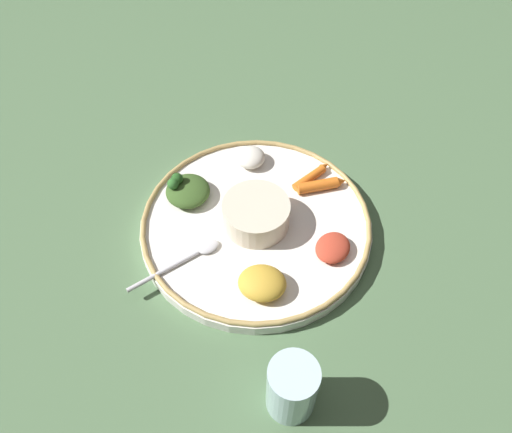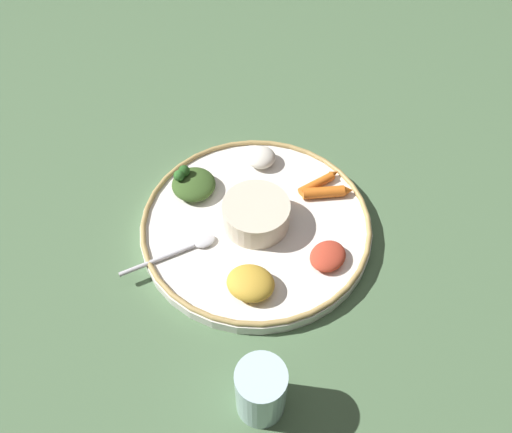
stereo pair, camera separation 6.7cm
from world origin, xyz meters
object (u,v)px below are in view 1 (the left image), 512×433
Objects in this scene: carrot_outer at (312,176)px; greens_pile at (187,190)px; spoon at (189,257)px; center_bowl at (256,213)px; carrot_near_spoon at (321,185)px; drinking_glass at (292,390)px.

greens_pile is at bearing -124.12° from carrot_outer.
spoon is at bearing -38.84° from greens_pile.
greens_pile is (-0.12, -0.04, -0.01)m from center_bowl.
carrot_near_spoon is 0.03m from carrot_outer.
drinking_glass is (0.22, -0.29, 0.01)m from carrot_outer.
greens_pile reaches higher than carrot_near_spoon.
carrot_near_spoon is at bearing 79.23° from spoon.
drinking_glass reaches higher than spoon.
carrot_near_spoon is at bearing 49.88° from greens_pile.
carrot_outer is 0.37m from drinking_glass.
carrot_outer is 0.85× the size of drinking_glass.
drinking_glass is at bearing -52.30° from carrot_outer.
center_bowl is at bearing -101.26° from carrot_near_spoon.
center_bowl is 1.31× the size of carrot_near_spoon.
carrot_near_spoon is (0.14, 0.17, -0.01)m from greens_pile.
greens_pile is (-0.10, 0.08, 0.01)m from spoon.
drinking_glass is (0.34, -0.12, 0.01)m from greens_pile.
center_bowl is 0.12m from greens_pile.
drinking_glass is (0.20, -0.29, 0.01)m from carrot_near_spoon.
spoon is 0.25m from carrot_near_spoon.
carrot_near_spoon is at bearing 124.99° from drinking_glass.
greens_pile is 0.22m from carrot_near_spoon.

